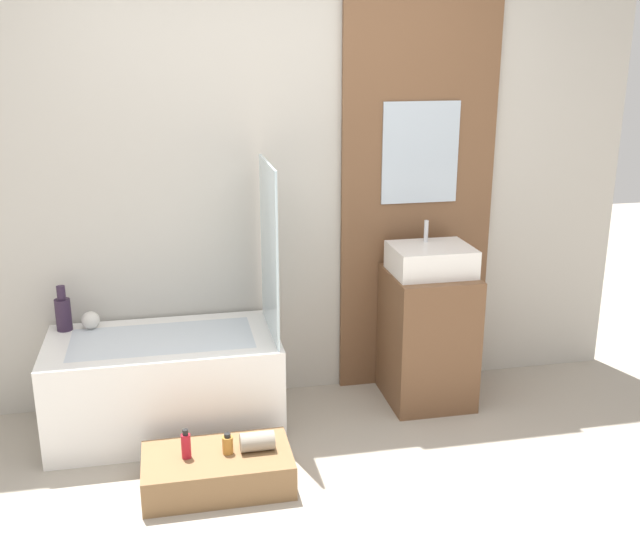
{
  "coord_description": "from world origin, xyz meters",
  "views": [
    {
      "loc": [
        -0.59,
        -2.51,
        2.0
      ],
      "look_at": [
        0.09,
        0.73,
        0.97
      ],
      "focal_mm": 42.0,
      "sensor_mm": 36.0,
      "label": 1
    }
  ],
  "objects": [
    {
      "name": "vanity_cabinet",
      "position": [
        0.83,
        1.26,
        0.38
      ],
      "size": [
        0.46,
        0.49,
        0.77
      ],
      "primitive_type": "cube",
      "color": "brown",
      "rests_on": "ground_plane"
    },
    {
      "name": "wall_wood_accent",
      "position": [
        0.83,
        1.53,
        1.3
      ],
      "size": [
        0.9,
        0.04,
        2.6
      ],
      "color": "brown",
      "rests_on": "ground_plane"
    },
    {
      "name": "bottle_soap_secondary",
      "position": [
        -0.38,
        0.6,
        0.21
      ],
      "size": [
        0.05,
        0.05,
        0.1
      ],
      "color": "#B2752D",
      "rests_on": "wooden_step_bench"
    },
    {
      "name": "vase_round_light",
      "position": [
        -1.03,
        1.43,
        0.57
      ],
      "size": [
        0.1,
        0.1,
        0.1
      ],
      "primitive_type": "sphere",
      "color": "silver",
      "rests_on": "bathtub"
    },
    {
      "name": "wall_tiled_back",
      "position": [
        0.0,
        1.58,
        1.3
      ],
      "size": [
        4.2,
        0.06,
        2.6
      ],
      "primitive_type": "cube",
      "color": "#B7B2A8",
      "rests_on": "ground_plane"
    },
    {
      "name": "bathtub",
      "position": [
        -0.66,
        1.21,
        0.26
      ],
      "size": [
        1.2,
        0.64,
        0.52
      ],
      "color": "white",
      "rests_on": "ground_plane"
    },
    {
      "name": "sink",
      "position": [
        0.83,
        1.26,
        0.85
      ],
      "size": [
        0.44,
        0.36,
        0.28
      ],
      "color": "white",
      "rests_on": "vanity_cabinet"
    },
    {
      "name": "towel_roll",
      "position": [
        -0.24,
        0.6,
        0.21
      ],
      "size": [
        0.16,
        0.09,
        0.09
      ],
      "primitive_type": "cylinder",
      "rotation": [
        0.0,
        1.57,
        0.0
      ],
      "color": "gray",
      "rests_on": "wooden_step_bench"
    },
    {
      "name": "glass_shower_screen",
      "position": [
        -0.09,
        1.19,
        0.98
      ],
      "size": [
        0.01,
        0.57,
        0.91
      ],
      "primitive_type": "cube",
      "color": "silver",
      "rests_on": "bathtub"
    },
    {
      "name": "wooden_step_bench",
      "position": [
        -0.43,
        0.6,
        0.08
      ],
      "size": [
        0.69,
        0.39,
        0.17
      ],
      "primitive_type": "cube",
      "color": "olive",
      "rests_on": "ground_plane"
    },
    {
      "name": "bottle_soap_primary",
      "position": [
        -0.57,
        0.6,
        0.23
      ],
      "size": [
        0.04,
        0.04,
        0.14
      ],
      "color": "#B21928",
      "rests_on": "wooden_step_bench"
    },
    {
      "name": "vase_tall_dark",
      "position": [
        -1.17,
        1.44,
        0.62
      ],
      "size": [
        0.08,
        0.08,
        0.25
      ],
      "color": "#2D1E33",
      "rests_on": "bathtub"
    }
  ]
}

